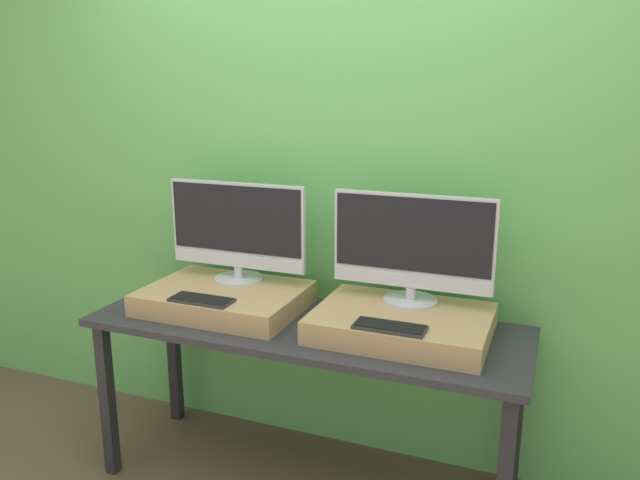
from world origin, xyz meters
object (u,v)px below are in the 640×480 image
(monitor_left, at_px, (237,230))
(monitor_right, at_px, (412,247))
(keyboard_left, at_px, (201,300))
(keyboard_right, at_px, (390,327))

(monitor_left, relative_size, monitor_right, 1.00)
(monitor_left, relative_size, keyboard_left, 2.49)
(monitor_right, bearing_deg, keyboard_right, -90.00)
(keyboard_right, bearing_deg, monitor_right, 90.00)
(monitor_left, xyz_separation_m, monitor_right, (0.79, 0.00, 0.00))
(monitor_right, height_order, keyboard_right, monitor_right)
(monitor_left, bearing_deg, keyboard_left, -90.00)
(keyboard_left, bearing_deg, keyboard_right, 0.00)
(keyboard_left, xyz_separation_m, keyboard_right, (0.79, 0.00, 0.00))
(keyboard_left, bearing_deg, monitor_right, 21.44)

